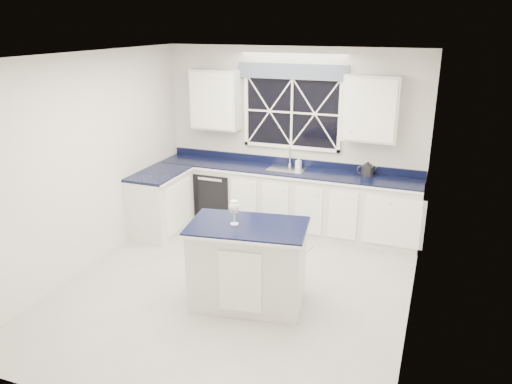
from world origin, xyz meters
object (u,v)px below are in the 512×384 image
at_px(dishwasher, 219,194).
at_px(faucet, 290,156).
at_px(wine_glass, 234,208).
at_px(island, 248,264).
at_px(soap_bottle, 298,162).
at_px(kettle, 367,169).

bearing_deg(dishwasher, faucet, 10.02).
distance_m(dishwasher, wine_glass, 2.66).
distance_m(dishwasher, island, 2.60).
height_order(dishwasher, soap_bottle, soap_bottle).
bearing_deg(faucet, wine_glass, -87.15).
bearing_deg(soap_bottle, faucet, 168.15).
bearing_deg(soap_bottle, wine_glass, -90.67).
bearing_deg(kettle, faucet, 159.39).
bearing_deg(soap_bottle, kettle, -2.65).
bearing_deg(island, faucet, 87.65).
height_order(island, soap_bottle, soap_bottle).
bearing_deg(dishwasher, soap_bottle, 7.43).
distance_m(faucet, wine_glass, 2.45).
bearing_deg(island, wine_glass, -175.46).
height_order(faucet, kettle, faucet).
distance_m(dishwasher, kettle, 2.37).
height_order(faucet, wine_glass, faucet).
distance_m(wine_glass, soap_bottle, 2.41).
height_order(wine_glass, soap_bottle, wine_glass).
bearing_deg(faucet, kettle, -3.83).
bearing_deg(island, kettle, 59.88).
distance_m(island, wine_glass, 0.68).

